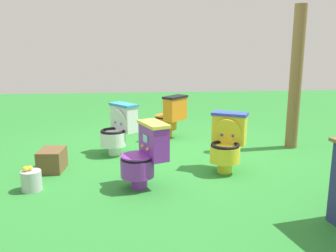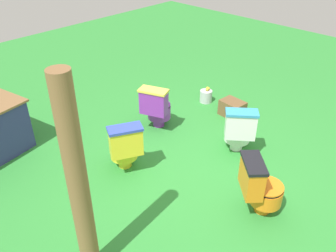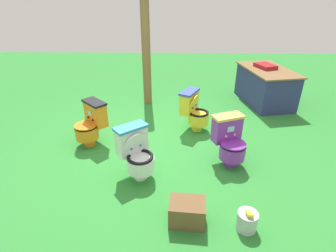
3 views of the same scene
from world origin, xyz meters
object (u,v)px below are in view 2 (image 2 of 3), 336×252
object	(u,v)px
toilet_orange	(260,186)
lemon_bucket	(206,96)
toilet_yellow	(125,146)
toilet_purple	(157,107)
wooden_post	(78,187)
toilet_white	(239,130)
small_crate	(232,108)

from	to	relation	value
toilet_orange	lemon_bucket	xyz separation A→B (m)	(1.73, 2.14, -0.25)
toilet_yellow	toilet_purple	xyz separation A→B (m)	(1.04, 0.45, -0.00)
toilet_orange	wooden_post	world-z (taller)	wooden_post
toilet_white	lemon_bucket	world-z (taller)	toilet_white
wooden_post	lemon_bucket	bearing A→B (deg)	21.40
small_crate	lemon_bucket	xyz separation A→B (m)	(0.09, 0.64, -0.02)
toilet_white	toilet_purple	size ratio (longest dim) A/B	1.00
toilet_white	wooden_post	distance (m)	2.73
toilet_yellow	toilet_white	world-z (taller)	same
toilet_white	wooden_post	world-z (taller)	wooden_post
toilet_yellow	wooden_post	distance (m)	1.72
toilet_yellow	small_crate	bearing A→B (deg)	22.17
toilet_yellow	toilet_purple	size ratio (longest dim) A/B	1.00
toilet_white	wooden_post	xyz separation A→B (m)	(-2.64, -0.10, 0.69)
toilet_orange	toilet_purple	bearing A→B (deg)	-148.97
toilet_orange	wooden_post	xyz separation A→B (m)	(-1.80, 0.75, 0.69)
toilet_purple	toilet_yellow	bearing A→B (deg)	-88.14
toilet_yellow	toilet_purple	bearing A→B (deg)	50.85
small_crate	lemon_bucket	distance (m)	0.64
toilet_purple	small_crate	distance (m)	1.34
toilet_purple	wooden_post	size ratio (longest dim) A/B	0.34
toilet_purple	wooden_post	xyz separation A→B (m)	(-2.30, -1.40, 0.69)
toilet_white	lemon_bucket	bearing A→B (deg)	106.26
toilet_white	lemon_bucket	distance (m)	1.59
toilet_yellow	toilet_orange	bearing A→B (deg)	-44.81
toilet_yellow	wooden_post	size ratio (longest dim) A/B	0.34
small_crate	lemon_bucket	size ratio (longest dim) A/B	1.42
toilet_yellow	toilet_orange	size ratio (longest dim) A/B	1.00
small_crate	wooden_post	bearing A→B (deg)	-167.73
toilet_white	small_crate	bearing A→B (deg)	90.04
toilet_white	lemon_bucket	xyz separation A→B (m)	(0.90, 1.29, -0.26)
toilet_orange	lemon_bucket	bearing A→B (deg)	-175.06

